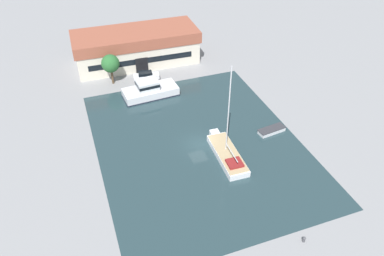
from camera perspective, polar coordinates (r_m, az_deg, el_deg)
name	(u,v)px	position (r m, az deg, el deg)	size (l,w,h in m)	color
ground_plane	(198,144)	(55.65, 0.98, -2.46)	(440.00, 440.00, 0.00)	gray
water_canal	(198,144)	(55.65, 0.98, -2.46)	(29.13, 37.24, 0.01)	#23383D
warehouse_building	(136,47)	(76.89, -8.49, 12.13)	(24.55, 10.26, 6.60)	beige
quay_tree_near_building	(110,64)	(69.69, -12.33, 9.56)	(3.27, 3.27, 5.75)	brown
parked_car	(146,76)	(71.40, -7.01, 7.90)	(5.00, 2.47, 1.64)	silver
sailboat_moored	(227,154)	(53.28, 5.36, -3.92)	(3.28, 10.36, 14.24)	white
motor_cruiser	(150,90)	(66.28, -6.46, 5.73)	(9.80, 4.75, 3.11)	silver
small_dinghy	(272,130)	(58.95, 12.04, -0.34)	(4.56, 2.14, 0.72)	silver
mooring_bollard	(304,239)	(45.36, 16.70, -15.92)	(0.36, 0.36, 0.76)	#47474C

